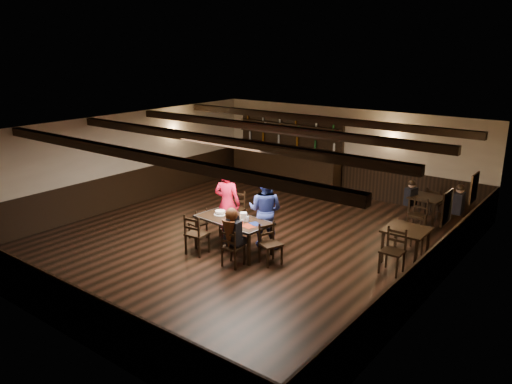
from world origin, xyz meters
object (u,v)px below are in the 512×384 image
Objects in this scene: chair_near_right at (231,245)px; cake at (220,213)px; dining_table at (233,222)px; woman_pink at (227,203)px; bar_counter at (286,164)px; chair_near_left at (195,232)px; man_blue at (265,210)px.

cake is (-0.99, 0.80, 0.29)m from chair_near_right.
dining_table is 1.04× the size of woman_pink.
dining_table is 0.94m from chair_near_right.
chair_near_left is at bearing -74.68° from bar_counter.
bar_counter reaches higher than dining_table.
chair_near_left is (-0.51, -0.74, -0.13)m from dining_table.
man_blue is at bearing -61.12° from bar_counter.
bar_counter reaches higher than woman_pink.
cake is at bearing 172.41° from dining_table.
bar_counter reaches higher than chair_near_right.
woman_pink reaches higher than man_blue.
woman_pink is at bearing -4.61° from man_blue.
cake is at bearing 91.12° from woman_pink.
man_blue reaches higher than dining_table.
man_blue is (-0.14, 1.40, 0.37)m from chair_near_right.
bar_counter is at bearing 112.15° from dining_table.
bar_counter is at bearing -74.92° from man_blue.
woman_pink is (-1.15, 1.24, 0.38)m from chair_near_right.
chair_near_right is at bearing -0.19° from chair_near_left.
chair_near_left is at bearing 42.95° from man_blue.
dining_table is at bearing 44.60° from man_blue.
chair_near_left is at bearing -94.31° from cake.
chair_near_left is at bearing 76.01° from woman_pink.
chair_near_right is 1.46m from man_blue.
cake reaches higher than dining_table.
cake is at bearing 21.29° from man_blue.
woman_pink is (-0.10, 1.24, 0.32)m from chair_near_left.
dining_table is at bearing -67.85° from bar_counter.
woman_pink is at bearing 132.83° from chair_near_right.
chair_near_right is 6.67m from bar_counter.
chair_near_left is 0.83m from cake.
bar_counter is (-2.72, 6.09, 0.23)m from chair_near_right.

